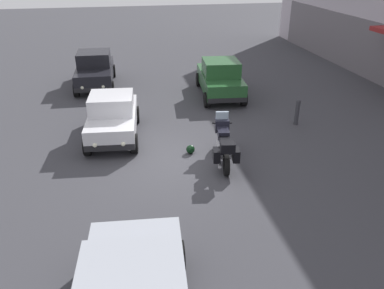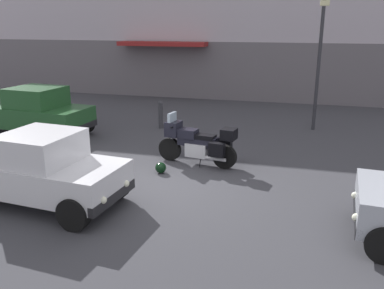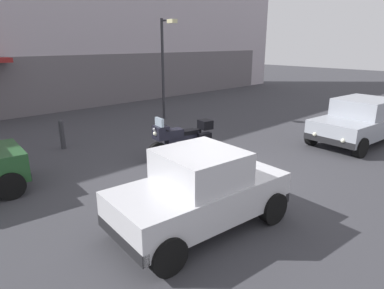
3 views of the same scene
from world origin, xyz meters
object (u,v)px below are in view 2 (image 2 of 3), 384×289
at_px(car_compact_side, 43,170).
at_px(bollard_curbside, 161,114).
at_px(helmet, 161,168).
at_px(car_hatchback_near, 35,112).
at_px(streetlamp_curbside, 320,53).
at_px(motorcycle, 198,142).

distance_m(car_compact_side, bollard_curbside, 6.75).
xyz_separation_m(helmet, bollard_curbside, (-1.54, 4.35, 0.39)).
height_order(car_hatchback_near, streetlamp_curbside, streetlamp_curbside).
distance_m(motorcycle, bollard_curbside, 4.15).
height_order(car_hatchback_near, car_compact_side, car_hatchback_near).
distance_m(motorcycle, helmet, 1.26).
relative_size(helmet, bollard_curbside, 0.28).
bearing_deg(helmet, streetlamp_curbside, 55.03).
xyz_separation_m(helmet, car_compact_side, (-1.72, -2.39, 0.63)).
distance_m(helmet, car_compact_side, 3.01).
distance_m(helmet, car_hatchback_near, 5.86).
xyz_separation_m(motorcycle, streetlamp_curbside, (3.07, 4.57, 2.10)).
distance_m(motorcycle, streetlamp_curbside, 5.89).
bearing_deg(streetlamp_curbside, bollard_curbside, -168.33).
height_order(car_compact_side, streetlamp_curbside, streetlamp_curbside).
bearing_deg(motorcycle, helmet, 59.15).
height_order(helmet, bollard_curbside, bollard_curbside).
xyz_separation_m(car_compact_side, bollard_curbside, (0.19, 6.74, -0.24)).
height_order(helmet, car_compact_side, car_compact_side).
xyz_separation_m(motorcycle, bollard_curbside, (-2.29, 3.46, -0.09)).
relative_size(car_compact_side, streetlamp_curbside, 0.81).
height_order(helmet, car_hatchback_near, car_hatchback_near).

